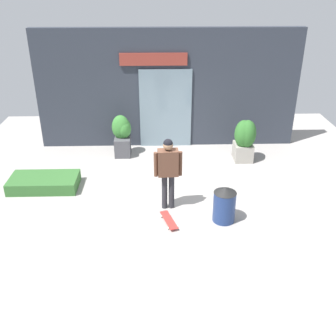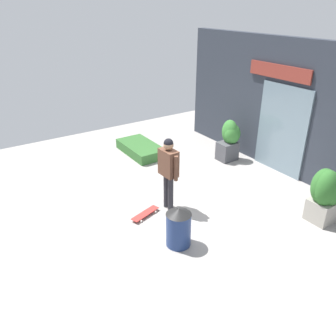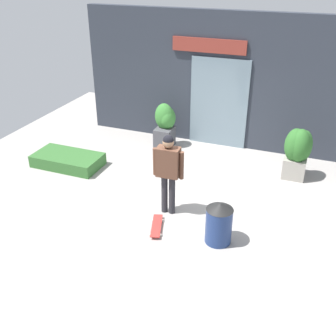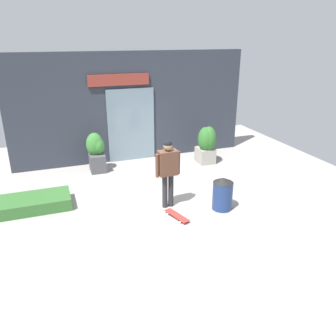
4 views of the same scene
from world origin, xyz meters
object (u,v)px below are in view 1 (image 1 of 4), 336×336
(skateboard, at_px, (169,220))
(planter_box_left, at_px, (122,134))
(trash_bin, at_px, (224,204))
(skateboarder, at_px, (168,167))
(planter_box_right, at_px, (245,138))

(skateboard, relative_size, planter_box_left, 0.62)
(skateboard, xyz_separation_m, trash_bin, (1.21, 0.06, 0.35))
(skateboarder, bearing_deg, trash_bin, 61.94)
(skateboard, xyz_separation_m, planter_box_right, (2.28, 3.10, 0.65))
(skateboard, relative_size, trash_bin, 0.92)
(planter_box_left, xyz_separation_m, trash_bin, (2.47, -3.58, -0.24))
(trash_bin, bearing_deg, skateboard, -177.34)
(planter_box_right, distance_m, trash_bin, 3.24)
(skateboarder, bearing_deg, skateboard, -3.11)
(skateboarder, xyz_separation_m, trash_bin, (1.21, -0.57, -0.65))
(planter_box_right, bearing_deg, trash_bin, -109.34)
(skateboarder, xyz_separation_m, planter_box_right, (2.28, 2.48, -0.35))
(trash_bin, bearing_deg, skateboarder, 154.90)
(planter_box_right, xyz_separation_m, trash_bin, (-1.07, -3.04, -0.30))
(skateboarder, distance_m, trash_bin, 1.48)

